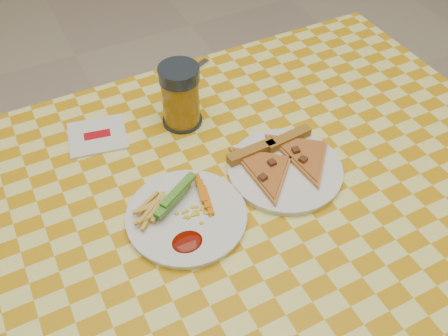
{
  "coord_description": "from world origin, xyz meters",
  "views": [
    {
      "loc": [
        -0.31,
        -0.57,
        1.51
      ],
      "look_at": [
        -0.0,
        0.04,
        0.78
      ],
      "focal_mm": 40.0,
      "sensor_mm": 36.0,
      "label": 1
    }
  ],
  "objects": [
    {
      "name": "plate_right",
      "position": [
        0.11,
        -0.01,
        0.76
      ],
      "size": [
        0.25,
        0.25,
        0.01
      ],
      "primitive_type": "cylinder",
      "rotation": [
        0.0,
        0.0,
        0.08
      ],
      "color": "white",
      "rests_on": "table"
    },
    {
      "name": "pizza_slices",
      "position": [
        0.12,
        0.0,
        0.78
      ],
      "size": [
        0.24,
        0.22,
        0.02
      ],
      "color": "#B48337",
      "rests_on": "plate_right"
    },
    {
      "name": "fries_veggies",
      "position": [
        -0.12,
        -0.02,
        0.78
      ],
      "size": [
        0.17,
        0.16,
        0.04
      ],
      "color": "#FAB74F",
      "rests_on": "plate_left"
    },
    {
      "name": "napkin",
      "position": [
        -0.2,
        0.27,
        0.76
      ],
      "size": [
        0.14,
        0.14,
        0.01
      ],
      "rotation": [
        0.0,
        0.0,
        -0.19
      ],
      "color": "silver",
      "rests_on": "table"
    },
    {
      "name": "fork",
      "position": [
        0.09,
        0.39,
        0.76
      ],
      "size": [
        0.12,
        0.07,
        0.01
      ],
      "rotation": [
        0.0,
        0.0,
        0.46
      ],
      "color": "navy",
      "rests_on": "table"
    },
    {
      "name": "plate_left",
      "position": [
        -0.12,
        -0.03,
        0.76
      ],
      "size": [
        0.29,
        0.29,
        0.01
      ],
      "primitive_type": "cylinder",
      "rotation": [
        0.0,
        0.0,
        -0.38
      ],
      "color": "white",
      "rests_on": "table"
    },
    {
      "name": "table",
      "position": [
        0.0,
        0.0,
        0.68
      ],
      "size": [
        1.28,
        0.88,
        0.76
      ],
      "color": "silver",
      "rests_on": "ground"
    },
    {
      "name": "drink_glass",
      "position": [
        -0.01,
        0.23,
        0.83
      ],
      "size": [
        0.09,
        0.09,
        0.15
      ],
      "color": "black",
      "rests_on": "table"
    }
  ]
}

